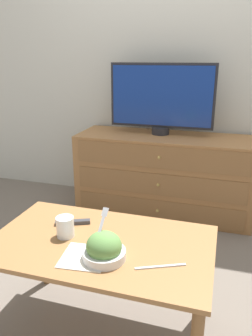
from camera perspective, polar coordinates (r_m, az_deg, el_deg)
The scene contains 10 objects.
ground_plane at distance 3.09m, azimuth 8.55°, elevation -5.28°, with size 12.00×12.00×0.00m, color #70665B.
wall_back at distance 2.85m, azimuth 9.96°, elevation 19.59°, with size 12.00×0.05×2.60m.
dresser at distance 2.72m, azimuth 6.64°, elevation -1.12°, with size 1.41×0.50×0.65m.
tv at distance 2.65m, azimuth 6.22°, elevation 12.07°, with size 0.83×0.14×0.56m.
coffee_table at distance 1.49m, azimuth -4.38°, elevation -15.00°, with size 0.96×0.57×0.49m.
takeout_bowl at distance 1.32m, azimuth -3.84°, elevation -13.85°, with size 0.17×0.17×0.19m.
drink_cup at distance 1.49m, azimuth -10.54°, elevation -10.23°, with size 0.08×0.08×0.09m.
napkin at distance 1.35m, azimuth -7.24°, elevation -15.09°, with size 0.20×0.20×0.00m.
knife at distance 1.30m, azimuth 6.03°, elevation -16.69°, with size 0.18×0.09×0.01m.
remote_control at distance 1.59m, azimuth -9.26°, elevation -9.31°, with size 0.16×0.09×0.02m.
Camera 1 is at (0.37, -2.80, 1.25)m, focal length 35.00 mm.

